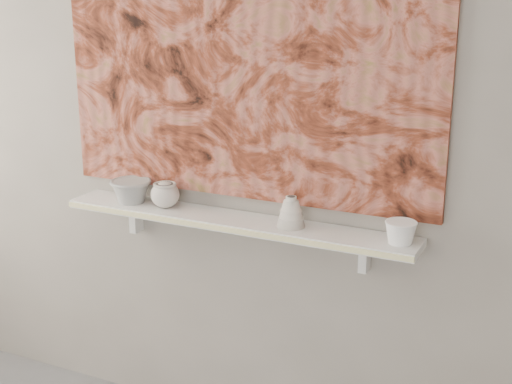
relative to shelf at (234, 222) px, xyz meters
The scene contains 11 objects.
wall_back 0.45m from the shelf, 90.00° to the left, with size 3.60×3.60×0.00m, color gray.
shelf is the anchor object (origin of this frame).
shelf_stripe 0.09m from the shelf, 90.00° to the right, with size 1.40×0.01×0.02m, color beige.
bracket_left 0.50m from the shelf, behind, with size 0.03×0.06×0.12m, color white.
bracket_right 0.50m from the shelf, ahead, with size 0.03×0.06×0.12m, color white.
painting 0.63m from the shelf, 90.00° to the left, with size 1.50×0.03×1.10m, color maroon.
house_motif 0.55m from the shelf, ahead, with size 0.09×0.00×0.08m, color black.
bowl_grey 0.47m from the shelf, behind, with size 0.16×0.16×0.09m, color gray, non-canonical shape.
cup_cream 0.31m from the shelf, behind, with size 0.11×0.11×0.10m, color beige, non-canonical shape.
bell_vessel 0.24m from the shelf, ahead, with size 0.10×0.10×0.11m, color beige, non-canonical shape.
bowl_white 0.63m from the shelf, ahead, with size 0.11×0.11×0.08m, color white, non-canonical shape.
Camera 1 is at (1.16, -0.74, 1.78)m, focal length 50.00 mm.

